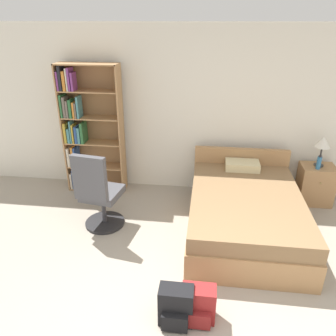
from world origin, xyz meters
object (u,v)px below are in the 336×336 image
object	(u,v)px
backpack_black	(176,307)
water_bottle	(319,163)
bed	(244,211)
table_lamp	(323,143)
backpack_red	(198,305)
nightstand	(315,184)
office_chair	(99,195)
bookshelf	(85,129)

from	to	relation	value
backpack_black	water_bottle	bearing A→B (deg)	52.39
bed	table_lamp	xyz separation A→B (m)	(1.15, 0.91, 0.68)
water_bottle	backpack_red	bearing A→B (deg)	-125.03
nightstand	office_chair	bearing A→B (deg)	-160.23
bookshelf	backpack_red	size ratio (longest dim) A/B	5.54
bookshelf	office_chair	size ratio (longest dim) A/B	1.79
nightstand	table_lamp	xyz separation A→B (m)	(-0.00, 0.02, 0.66)
table_lamp	water_bottle	xyz separation A→B (m)	(-0.04, -0.12, -0.26)
bookshelf	table_lamp	size ratio (longest dim) A/B	4.48
backpack_red	table_lamp	bearing A→B (deg)	55.61
backpack_red	backpack_black	xyz separation A→B (m)	(-0.21, -0.06, 0.01)
office_chair	water_bottle	xyz separation A→B (m)	(3.03, 1.01, 0.19)
nightstand	water_bottle	distance (m)	0.42
bed	table_lamp	distance (m)	1.61
bed	table_lamp	bearing A→B (deg)	38.46
bed	table_lamp	size ratio (longest dim) A/B	4.59
bed	backpack_red	bearing A→B (deg)	-109.27
backpack_red	nightstand	bearing A→B (deg)	55.30
water_bottle	nightstand	bearing A→B (deg)	64.17
nightstand	water_bottle	bearing A→B (deg)	-115.83
bed	water_bottle	distance (m)	1.42
nightstand	backpack_black	distance (m)	3.15
bed	backpack_red	xyz separation A→B (m)	(-0.55, -1.56, -0.12)
backpack_black	office_chair	bearing A→B (deg)	129.96
water_bottle	bed	bearing A→B (deg)	-144.40
bookshelf	backpack_red	distance (m)	3.25
bookshelf	water_bottle	xyz separation A→B (m)	(3.57, -0.12, -0.34)
office_chair	water_bottle	bearing A→B (deg)	18.41
bookshelf	office_chair	world-z (taller)	bookshelf
nightstand	bed	bearing A→B (deg)	-142.35
bookshelf	nightstand	bearing A→B (deg)	-0.41
bed	nightstand	distance (m)	1.45
bookshelf	backpack_red	world-z (taller)	bookshelf
bookshelf	table_lamp	bearing A→B (deg)	-0.03
office_chair	nightstand	world-z (taller)	office_chair
table_lamp	backpack_red	world-z (taller)	table_lamp
nightstand	backpack_black	xyz separation A→B (m)	(-1.90, -2.51, -0.12)
bookshelf	bed	bearing A→B (deg)	-20.28
office_chair	nightstand	distance (m)	3.27
office_chair	nightstand	xyz separation A→B (m)	(3.07, 1.11, -0.21)
bed	office_chair	world-z (taller)	office_chair
office_chair	table_lamp	distance (m)	3.30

